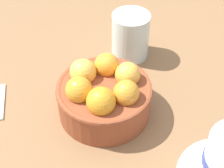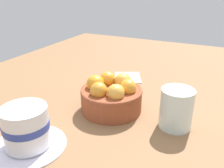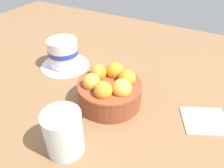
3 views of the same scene
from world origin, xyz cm
name	(u,v)px [view 1 (image 1 of 3)]	position (x,y,z in cm)	size (l,w,h in cm)	color
ground_plane	(105,118)	(0.00, 0.00, -1.94)	(156.86, 112.44, 3.88)	brown
terracotta_bowl	(104,94)	(0.03, 0.04, 3.98)	(15.27, 15.27, 8.83)	brown
water_glass	(130,36)	(-0.64, -16.03, 4.51)	(7.22, 7.22, 9.01)	silver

